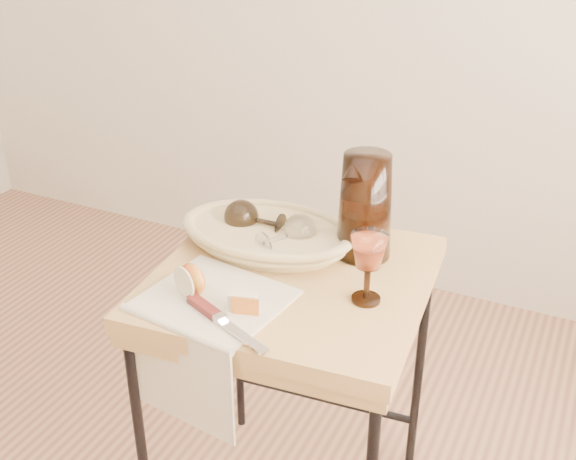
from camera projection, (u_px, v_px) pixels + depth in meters
The scene contains 10 objects.
side_table at pixel (291, 404), 1.75m from camera, with size 0.59×0.59×0.75m, color brown, non-canonical shape.
tea_towel at pixel (215, 299), 1.48m from camera, with size 0.28×0.25×0.01m, color #FAE7C6.
bread_basket at pixel (267, 236), 1.68m from camera, with size 0.37×0.26×0.06m, color tan, non-canonical shape.
goblet_lying_a at pixel (258, 220), 1.69m from camera, with size 0.14×0.08×0.08m, color #312418, non-canonical shape.
goblet_lying_b at pixel (285, 236), 1.63m from camera, with size 0.13×0.08×0.08m, color white, non-canonical shape.
pitcher at pixel (365, 206), 1.60m from camera, with size 0.17×0.25×0.29m, color black, non-canonical shape.
wine_goblet at pixel (368, 268), 1.44m from camera, with size 0.08×0.08×0.16m, color white, non-canonical shape.
apple_half at pixel (193, 279), 1.48m from camera, with size 0.08×0.04×0.07m, color #BF0B04.
apple_wedge at pixel (243, 301), 1.43m from camera, with size 0.06×0.03×0.04m, color beige.
table_knife at pixel (223, 320), 1.39m from camera, with size 0.24×0.02×0.02m, color silver, non-canonical shape.
Camera 1 is at (1.05, -0.71, 1.57)m, focal length 44.17 mm.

